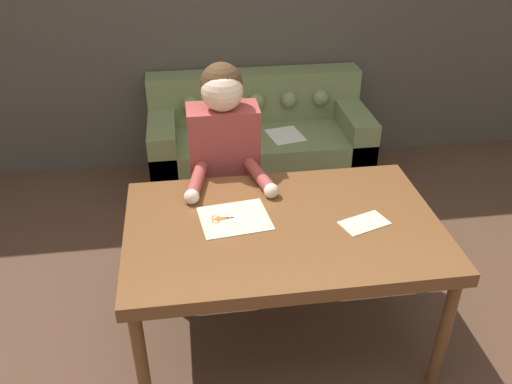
# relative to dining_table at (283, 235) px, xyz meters

# --- Properties ---
(ground_plane) EXTENTS (16.00, 16.00, 0.00)m
(ground_plane) POSITION_rel_dining_table_xyz_m (-0.12, -0.08, -0.68)
(ground_plane) COLOR #4C3323
(wall_back) EXTENTS (8.00, 0.06, 2.60)m
(wall_back) POSITION_rel_dining_table_xyz_m (-0.12, 2.10, 0.62)
(wall_back) COLOR #474238
(wall_back) RESTS_ON ground_plane
(dining_table) EXTENTS (1.53, 0.98, 0.74)m
(dining_table) POSITION_rel_dining_table_xyz_m (0.00, 0.00, 0.00)
(dining_table) COLOR brown
(dining_table) RESTS_ON ground_plane
(couch) EXTENTS (1.68, 0.76, 0.83)m
(couch) POSITION_rel_dining_table_xyz_m (0.13, 1.71, -0.37)
(couch) COLOR olive
(couch) RESTS_ON ground_plane
(person) EXTENTS (0.49, 0.61, 1.33)m
(person) POSITION_rel_dining_table_xyz_m (-0.23, 0.67, 0.02)
(person) COLOR #33281E
(person) RESTS_ON ground_plane
(pattern_paper_main) EXTENTS (0.37, 0.32, 0.00)m
(pattern_paper_main) POSITION_rel_dining_table_xyz_m (-0.23, 0.07, 0.07)
(pattern_paper_main) COLOR beige
(pattern_paper_main) RESTS_ON dining_table
(pattern_paper_offcut) EXTENTS (0.26, 0.20, 0.00)m
(pattern_paper_offcut) POSITION_rel_dining_table_xyz_m (0.39, -0.05, 0.07)
(pattern_paper_offcut) COLOR beige
(pattern_paper_offcut) RESTS_ON dining_table
(scissors) EXTENTS (0.20, 0.07, 0.01)m
(scissors) POSITION_rel_dining_table_xyz_m (-0.28, 0.08, 0.07)
(scissors) COLOR silver
(scissors) RESTS_ON dining_table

